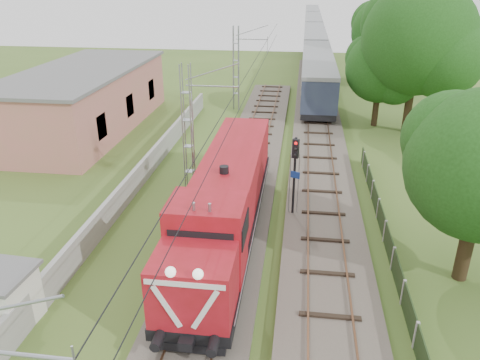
# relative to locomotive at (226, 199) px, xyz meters

# --- Properties ---
(ground) EXTENTS (140.00, 140.00, 0.00)m
(ground) POSITION_rel_locomotive_xyz_m (0.00, -7.21, -2.26)
(ground) COLOR #405A21
(ground) RESTS_ON ground
(track_main) EXTENTS (4.20, 70.00, 0.45)m
(track_main) POSITION_rel_locomotive_xyz_m (0.00, -0.21, -2.07)
(track_main) COLOR #6B6054
(track_main) RESTS_ON ground
(track_side) EXTENTS (4.20, 80.00, 0.45)m
(track_side) POSITION_rel_locomotive_xyz_m (5.00, 12.79, -2.07)
(track_side) COLOR #6B6054
(track_side) RESTS_ON ground
(catenary) EXTENTS (3.31, 70.00, 8.00)m
(catenary) POSITION_rel_locomotive_xyz_m (-2.95, 4.79, 1.79)
(catenary) COLOR gray
(catenary) RESTS_ON ground
(boundary_wall) EXTENTS (0.25, 40.00, 1.50)m
(boundary_wall) POSITION_rel_locomotive_xyz_m (-6.50, 4.79, -1.51)
(boundary_wall) COLOR #9E9E99
(boundary_wall) RESTS_ON ground
(station_building) EXTENTS (8.40, 20.40, 5.22)m
(station_building) POSITION_rel_locomotive_xyz_m (-15.00, 16.79, 0.38)
(station_building) COLOR #B76462
(station_building) RESTS_ON ground
(fence) EXTENTS (0.12, 32.00, 1.20)m
(fence) POSITION_rel_locomotive_xyz_m (8.00, -4.21, -1.66)
(fence) COLOR black
(fence) RESTS_ON ground
(locomotive) EXTENTS (3.02, 17.26, 4.38)m
(locomotive) POSITION_rel_locomotive_xyz_m (0.00, 0.00, 0.00)
(locomotive) COLOR black
(locomotive) RESTS_ON ground
(coach_rake) EXTENTS (3.28, 97.76, 3.79)m
(coach_rake) POSITION_rel_locomotive_xyz_m (5.00, 68.29, 0.43)
(coach_rake) COLOR black
(coach_rake) RESTS_ON ground
(signal_post) EXTENTS (0.50, 0.41, 4.72)m
(signal_post) POSITION_rel_locomotive_xyz_m (3.29, 2.65, 0.99)
(signal_post) COLOR black
(signal_post) RESTS_ON ground
(relay_hut) EXTENTS (2.47, 2.47, 2.41)m
(relay_hut) POSITION_rel_locomotive_xyz_m (-7.40, -7.49, -1.04)
(relay_hut) COLOR silver
(relay_hut) RESTS_ON ground
(tree_b) EXTENTS (9.44, 8.99, 12.23)m
(tree_b) POSITION_rel_locomotive_xyz_m (12.56, 19.54, 5.38)
(tree_b) COLOR #382817
(tree_b) RESTS_ON ground
(tree_c) EXTENTS (6.25, 5.95, 8.10)m
(tree_c) POSITION_rel_locomotive_xyz_m (10.09, 21.00, 2.80)
(tree_c) COLOR #382817
(tree_c) RESTS_ON ground
(tree_d) EXTENTS (7.85, 7.48, 10.18)m
(tree_d) POSITION_rel_locomotive_xyz_m (12.54, 36.61, 4.10)
(tree_d) COLOR #382817
(tree_d) RESTS_ON ground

